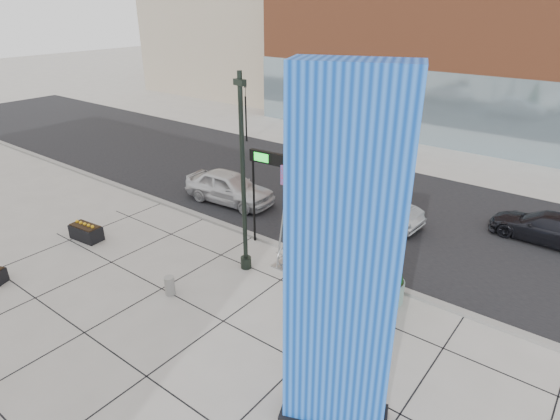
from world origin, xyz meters
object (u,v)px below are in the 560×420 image
Objects in this scene: lamp_post at (244,195)px; concrete_bollard at (170,286)px; blue_pylon at (343,276)px; car_silver_mid at (373,206)px; overhead_street_sign at (266,166)px; car_white_west at (229,187)px; public_art_sculpture at (300,242)px.

concrete_bollard is at bearing -107.63° from lamp_post.
car_silver_mid is at bearing 90.96° from blue_pylon.
blue_pylon reaches higher than concrete_bollard.
car_silver_mid is (1.89, 6.60, -2.23)m from lamp_post.
overhead_street_sign is 5.92m from car_silver_mid.
lamp_post is (-6.33, 3.99, -1.09)m from blue_pylon.
concrete_bollard is 9.93m from car_silver_mid.
car_silver_mid is at bearing 74.04° from lamp_post.
lamp_post reaches higher than car_white_west.
car_silver_mid is at bearing 88.53° from public_art_sculpture.
overhead_street_sign is at bearing 160.32° from public_art_sculpture.
blue_pylon is 1.16× the size of lamp_post.
blue_pylon is at bearing -8.43° from concrete_bollard.
public_art_sculpture is at bearing -178.27° from car_silver_mid.
public_art_sculpture is 7.25m from car_white_west.
car_white_west is (-4.30, 2.34, -2.65)m from overhead_street_sign.
overhead_street_sign is (-0.49, 1.90, 0.47)m from lamp_post.
lamp_post is 10.65× the size of concrete_bollard.
concrete_bollard is 8.15m from car_white_west.
car_silver_mid is at bearing -74.94° from car_white_west.
lamp_post is at bearing -79.79° from overhead_street_sign.
overhead_street_sign is at bearing 117.39° from blue_pylon.
public_art_sculpture is 1.13× the size of overhead_street_sign.
overhead_street_sign is 0.88× the size of car_silver_mid.
car_white_west is at bearing 147.19° from overhead_street_sign.
car_silver_mid is (0.16, 5.50, -0.44)m from public_art_sculpture.
car_silver_mid is at bearing 73.53° from concrete_bollard.
lamp_post is at bearing 167.39° from car_silver_mid.
concrete_bollard is (-0.93, -2.91, -2.63)m from lamp_post.
blue_pylon is at bearing -47.76° from public_art_sculpture.
lamp_post is 6.76m from car_white_west.
concrete_bollard is 0.15× the size of car_white_west.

